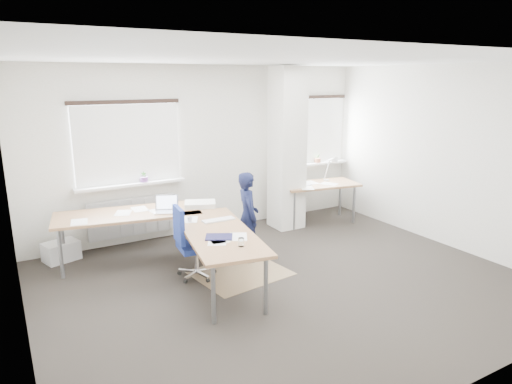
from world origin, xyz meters
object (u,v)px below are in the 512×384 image
desk_main (174,224)px  person (248,217)px  task_chair (194,258)px  desk_side (319,186)px

desk_main → person: (1.07, -0.11, -0.04)m
task_chair → person: size_ratio=0.76×
task_chair → desk_main: bearing=120.8°
desk_side → task_chair: size_ratio=1.51×
task_chair → person: bearing=16.8°
desk_main → person: person is taller
desk_side → desk_main: bearing=-155.0°
person → desk_side: bearing=-53.6°
desk_main → task_chair: bearing=-54.6°
desk_side → person: size_ratio=1.15×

